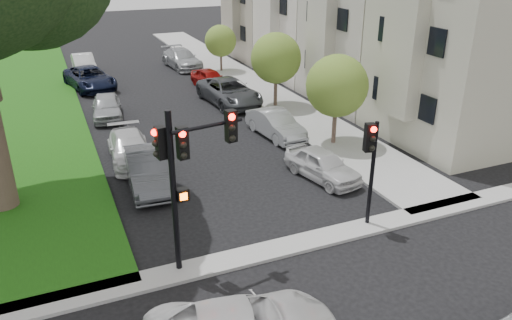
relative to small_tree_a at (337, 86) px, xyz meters
name	(u,v)px	position (x,y,z in m)	size (l,w,h in m)	color
ground	(321,281)	(-6.20, -9.52, -3.04)	(140.00, 140.00, 0.00)	black
grass_strip	(11,101)	(-15.20, 14.48, -2.98)	(8.00, 44.00, 0.12)	#1A4C10
sidewalk_right	(239,78)	(0.55, 14.48, -2.98)	(3.50, 44.00, 0.12)	#9D9C9B
sidewalk_cross	(291,246)	(-6.20, -7.52, -2.98)	(60.00, 1.00, 0.12)	#9D9C9B
house_a	(473,0)	(6.25, -1.52, 3.89)	(7.70, 7.55, 15.97)	beige
small_tree_a	(337,86)	(0.00, 0.00, 0.00)	(3.05, 3.05, 4.58)	brown
small_tree_b	(276,58)	(0.00, 6.91, 0.01)	(3.06, 3.06, 4.59)	brown
small_tree_c	(221,41)	(0.00, 16.97, -0.60)	(2.45, 2.45, 3.67)	brown
traffic_signal_main	(185,162)	(-9.59, -7.29, 0.57)	(2.57, 0.67, 5.24)	black
traffic_signal_secondary	(371,156)	(-3.16, -7.33, -0.28)	(0.53, 0.43, 3.96)	black
car_parked_0	(322,165)	(-2.55, -3.26, -2.39)	(1.55, 3.86, 1.32)	silver
car_parked_1	(276,124)	(-2.21, 2.19, -2.36)	(1.45, 4.16, 1.37)	#999BA0
car_parked_2	(229,92)	(-2.38, 8.70, -2.26)	(2.59, 5.62, 1.56)	#3F4247
car_parked_3	(210,78)	(-2.28, 12.91, -2.40)	(1.53, 3.79, 1.29)	maroon
car_parked_4	(182,59)	(-2.47, 19.58, -2.29)	(2.11, 5.19, 1.51)	#999BA0
car_parked_5	(148,170)	(-9.62, -1.06, -2.29)	(1.60, 4.58, 1.51)	#3F4247
car_parked_6	(130,148)	(-9.84, 1.91, -2.40)	(1.81, 4.46, 1.29)	silver
car_parked_7	(107,107)	(-9.92, 8.83, -2.36)	(1.62, 4.03, 1.37)	#999BA0
car_parked_8	(90,78)	(-10.10, 15.92, -2.29)	(2.51, 5.43, 1.51)	black
car_parked_9	(84,64)	(-10.02, 20.94, -2.32)	(1.53, 4.38, 1.44)	silver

